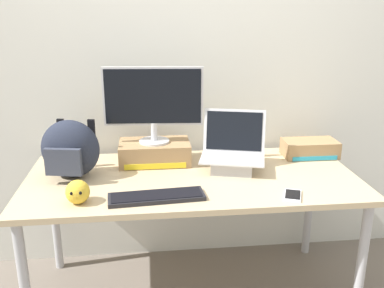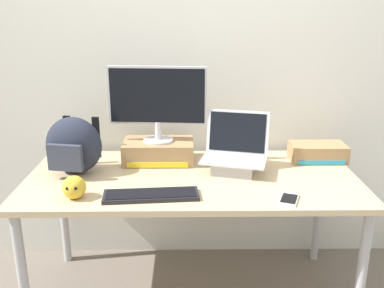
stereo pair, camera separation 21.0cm
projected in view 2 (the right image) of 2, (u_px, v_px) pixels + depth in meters
The scene contains 11 objects.
back_wall at pixel (191, 60), 2.63m from camera, with size 7.00×0.10×2.60m, color silver.
desk at pixel (192, 187), 2.32m from camera, with size 1.77×0.84×0.74m.
toner_box_yellow at pixel (159, 151), 2.51m from camera, with size 0.41×0.25×0.12m.
desktop_monitor at pixel (157, 100), 2.41m from camera, with size 0.56×0.17×0.43m.
open_laptop at pixel (234, 159), 2.35m from camera, with size 0.40×0.33×0.32m.
external_keyboard at pixel (151, 195), 2.04m from camera, with size 0.46×0.17×0.02m.
messenger_backpack at pixel (74, 146), 2.31m from camera, with size 0.34×0.28×0.31m.
coffee_mug at pixel (77, 149), 2.60m from camera, with size 0.13×0.08×0.09m.
cell_phone at pixel (289, 199), 2.01m from camera, with size 0.12×0.15×0.01m.
plush_toy at pixel (74, 187), 2.02m from camera, with size 0.11×0.11×0.11m.
toner_box_cyan at pixel (318, 152), 2.53m from camera, with size 0.32×0.18×0.10m.
Camera 2 is at (-0.03, -2.14, 1.61)m, focal length 40.08 mm.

